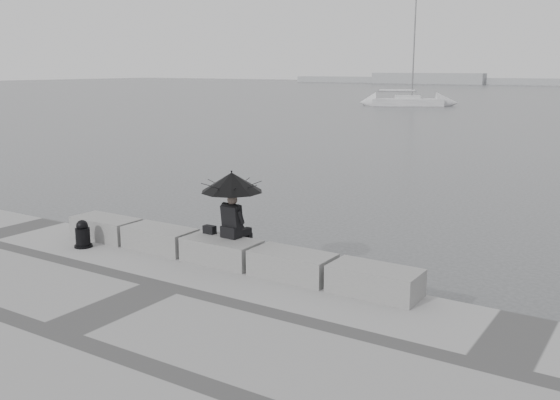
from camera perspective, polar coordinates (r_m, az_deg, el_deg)
The scene contains 10 objects.
ground at distance 13.40m, azimuth -4.11°, elevation -7.27°, with size 360.00×360.00×0.00m, color #3F4143.
stone_block_far_left at distance 15.10m, azimuth -15.62°, elevation -2.50°, with size 1.60×0.80×0.50m, color gray.
stone_block_left at distance 13.91m, azimuth -10.91°, elevation -3.51°, with size 1.60×0.80×0.50m, color gray.
stone_block_centre at distance 12.83m, azimuth -5.37°, elevation -4.66°, with size 1.60×0.80×0.50m, color gray.
stone_block_right at distance 11.90m, azimuth 1.14°, elevation -5.95°, with size 1.60×0.80×0.50m, color gray.
stone_block_far_right at distance 11.16m, azimuth 8.67°, elevation -7.35°, with size 1.60×0.80×0.50m, color gray.
seated_person at distance 12.67m, azimuth -4.45°, elevation 1.07°, with size 1.27×1.27×1.39m.
bag at distance 13.20m, azimuth -6.46°, elevation -2.70°, with size 0.26×0.15×0.17m, color black.
mooring_bollard at distance 14.51m, azimuth -17.59°, elevation -3.15°, with size 0.40×0.40×0.63m.
sailboat_left at distance 74.46m, azimuth 11.56°, elevation 8.84°, with size 8.31×5.71×12.90m.
Camera 1 is at (7.60, -10.11, 4.44)m, focal length 40.00 mm.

